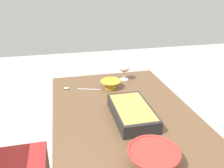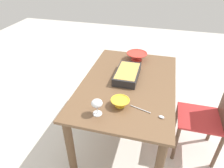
# 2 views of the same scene
# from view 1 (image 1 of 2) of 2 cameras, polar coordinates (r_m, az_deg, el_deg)

# --- Properties ---
(dining_table) EXTENTS (1.34, 0.88, 0.74)m
(dining_table) POSITION_cam_1_polar(r_m,az_deg,el_deg) (1.57, 2.71, -10.93)
(dining_table) COLOR brown
(dining_table) RESTS_ON ground_plane
(wine_glass) EXTENTS (0.09, 0.09, 0.14)m
(wine_glass) POSITION_cam_1_polar(r_m,az_deg,el_deg) (1.93, 3.03, 3.70)
(wine_glass) COLOR white
(wine_glass) RESTS_ON dining_table
(casserole_dish) EXTENTS (0.40, 0.22, 0.08)m
(casserole_dish) POSITION_cam_1_polar(r_m,az_deg,el_deg) (1.41, 4.87, -6.73)
(casserole_dish) COLOR #262628
(casserole_dish) RESTS_ON dining_table
(mixing_bowl) EXTENTS (0.23, 0.23, 0.09)m
(mixing_bowl) POSITION_cam_1_polar(r_m,az_deg,el_deg) (1.09, 10.09, -17.09)
(mixing_bowl) COLOR red
(mixing_bowl) RESTS_ON dining_table
(small_bowl) EXTENTS (0.16, 0.16, 0.07)m
(small_bowl) POSITION_cam_1_polar(r_m,az_deg,el_deg) (1.80, -0.23, 0.10)
(small_bowl) COLOR yellow
(small_bowl) RESTS_ON dining_table
(serving_spoon) EXTENTS (0.10, 0.28, 0.01)m
(serving_spoon) POSITION_cam_1_polar(r_m,az_deg,el_deg) (1.81, -8.98, -1.11)
(serving_spoon) COLOR silver
(serving_spoon) RESTS_ON dining_table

